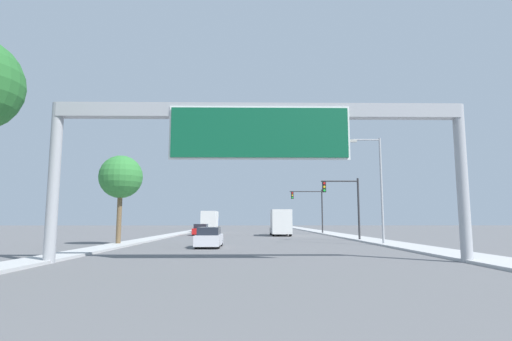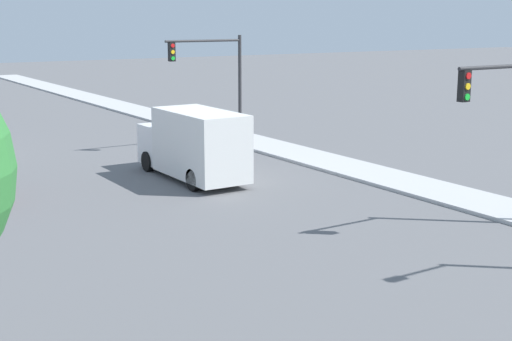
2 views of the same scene
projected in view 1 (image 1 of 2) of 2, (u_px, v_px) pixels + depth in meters
sidewalk_right at (327, 233)px, 60.76m from camera, size 3.00×120.00×0.15m
median_strip_left at (182, 233)px, 60.44m from camera, size 2.00×120.00×0.15m
sign_gantry at (260, 135)px, 19.58m from camera, size 20.45×0.73×7.76m
car_mid_center at (201, 230)px, 53.13m from camera, size 1.88×4.42×1.50m
car_far_center at (209, 238)px, 29.69m from camera, size 1.76×4.59×1.50m
truck_box_primary at (210, 222)px, 65.48m from camera, size 2.35×8.13×3.44m
truck_box_secondary at (280, 223)px, 52.02m from camera, size 2.45×7.39×3.33m
traffic_light_near_intersection at (347, 199)px, 39.40m from camera, size 3.77×0.32×6.15m
traffic_light_mid_block at (312, 204)px, 59.28m from camera, size 4.91×0.32×6.54m
palm_tree_background at (121, 177)px, 32.93m from camera, size 3.53×3.53×7.33m
street_lamp_right at (377, 181)px, 32.84m from camera, size 2.62×0.28×8.82m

